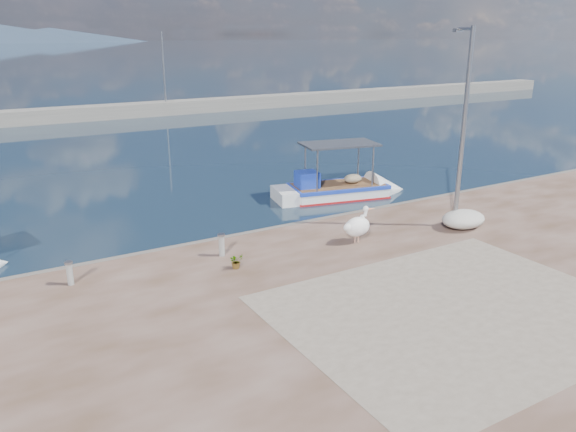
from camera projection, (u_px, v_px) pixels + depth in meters
The scene contains 11 objects.
ground at pixel (354, 292), 16.47m from camera, with size 1400.00×1400.00×0.00m, color #162635.
quay at pixel (531, 392), 11.47m from camera, with size 44.00×22.00×0.50m, color #472F1F.
quay_patch at pixel (457, 310), 14.34m from camera, with size 9.00×7.00×0.01m, color gray.
breakwater at pixel (78, 114), 49.05m from camera, with size 120.00×2.20×7.50m.
boat_right at pixel (337, 192), 26.06m from camera, with size 6.43×3.26×2.96m.
pelican at pixel (358, 226), 18.85m from camera, with size 1.26×0.61×1.23m.
lamp_post at pixel (462, 137), 19.67m from camera, with size 0.44×0.96×7.00m.
bollard_near at pixel (222, 244), 17.75m from camera, with size 0.24×0.24×0.73m.
bollard_far at pixel (70, 272), 15.70m from camera, with size 0.23×0.23×0.69m.
potted_plant at pixel (236, 261), 16.85m from camera, with size 0.42×0.36×0.46m, color #33722D.
net_pile_d at pixel (463, 219), 20.38m from camera, with size 1.72×1.29×0.64m, color silver.
Camera 1 is at (-9.27, -11.91, 7.22)m, focal length 35.00 mm.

